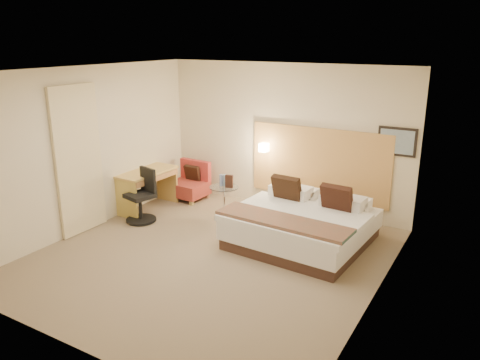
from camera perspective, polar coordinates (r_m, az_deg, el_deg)
The scene contains 20 objects.
floor at distance 7.07m, azimuth -3.62°, elevation -9.34°, with size 4.80×5.00×0.02m, color #796851.
ceiling at distance 6.35m, azimuth -4.08°, elevation 13.25°, with size 4.80×5.00×0.02m, color white.
wall_back at distance 8.71m, azimuth 5.46°, elevation 5.19°, with size 4.80×0.02×2.70m, color beige.
wall_front at distance 4.82m, azimuth -20.80°, elevation -5.70°, with size 4.80×0.02×2.70m, color beige.
wall_left at distance 8.14m, azimuth -18.08°, elevation 3.58°, with size 0.02×5.00×2.70m, color beige.
wall_right at distance 5.65m, azimuth 16.92°, elevation -2.04°, with size 0.02×5.00×2.70m, color beige.
headboard_panel at distance 8.50m, azimuth 9.55°, elevation 1.97°, with size 2.60×0.04×1.30m, color tan.
art_frame at distance 8.04m, azimuth 18.60°, elevation 4.47°, with size 0.62×0.03×0.47m, color black.
art_canvas at distance 8.02m, azimuth 18.57°, elevation 4.44°, with size 0.54×0.01×0.39m, color #748BA0.
lamp_arm at distance 8.82m, azimuth 3.11°, elevation 4.06°, with size 0.02×0.02×0.12m, color silver.
lamp_shade at distance 8.77m, azimuth 2.93°, elevation 3.99°, with size 0.15×0.15×0.15m, color #FFEDC6.
curtain at distance 7.97m, azimuth -19.08°, elevation 2.26°, with size 0.06×0.90×2.42m, color beige.
bottle_a at distance 8.33m, azimuth -2.31°, elevation -0.02°, with size 0.06×0.06×0.21m, color #869AD0.
bottle_b at distance 8.32m, azimuth -1.87°, elevation -0.03°, with size 0.06×0.06×0.21m, color #7999BC.
menu_folder at distance 8.23m, azimuth -1.33°, elevation -0.15°, with size 0.14×0.05×0.23m, color #351D15.
bed at distance 7.44m, azimuth 7.63°, elevation -5.31°, with size 2.10×2.05×0.97m.
lounge_chair at distance 9.45m, azimuth -6.14°, elevation -0.48°, with size 0.74×0.65×0.75m.
side_table at distance 8.38m, azimuth -1.95°, elevation -2.51°, with size 0.62×0.62×0.58m.
desk at distance 8.87m, azimuth -11.13°, elevation 0.09°, with size 0.58×1.21×0.75m.
desk_chair at distance 8.39m, azimuth -11.82°, elevation -2.41°, with size 0.64×0.64×0.93m.
Camera 1 is at (3.56, -5.24, 3.12)m, focal length 35.00 mm.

